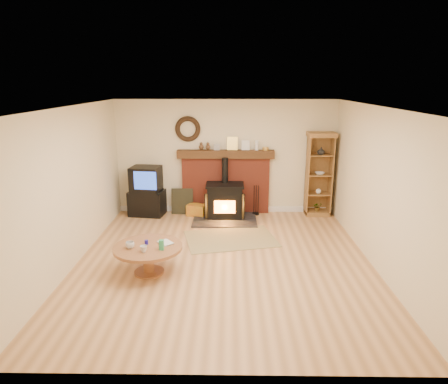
{
  "coord_description": "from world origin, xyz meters",
  "views": [
    {
      "loc": [
        0.1,
        -6.28,
        2.99
      ],
      "look_at": [
        -0.01,
        1.0,
        0.96
      ],
      "focal_mm": 32.0,
      "sensor_mm": 36.0,
      "label": 1
    }
  ],
  "objects_px": {
    "curio_cabinet": "(319,174)",
    "coffee_table": "(148,251)",
    "wood_stove": "(225,201)",
    "tv_unit": "(147,192)"
  },
  "relations": [
    {
      "from": "wood_stove",
      "to": "tv_unit",
      "type": "relative_size",
      "value": 1.24
    },
    {
      "from": "wood_stove",
      "to": "curio_cabinet",
      "type": "xyz_separation_m",
      "value": [
        2.12,
        0.28,
        0.57
      ]
    },
    {
      "from": "curio_cabinet",
      "to": "coffee_table",
      "type": "height_order",
      "value": "curio_cabinet"
    },
    {
      "from": "curio_cabinet",
      "to": "coffee_table",
      "type": "bearing_deg",
      "value": -137.85
    },
    {
      "from": "curio_cabinet",
      "to": "coffee_table",
      "type": "distance_m",
      "value": 4.51
    },
    {
      "from": "tv_unit",
      "to": "coffee_table",
      "type": "xyz_separation_m",
      "value": [
        0.6,
        -2.91,
        -0.16
      ]
    },
    {
      "from": "tv_unit",
      "to": "curio_cabinet",
      "type": "xyz_separation_m",
      "value": [
        3.92,
        0.09,
        0.41
      ]
    },
    {
      "from": "tv_unit",
      "to": "curio_cabinet",
      "type": "height_order",
      "value": "curio_cabinet"
    },
    {
      "from": "wood_stove",
      "to": "tv_unit",
      "type": "xyz_separation_m",
      "value": [
        -1.79,
        0.19,
        0.16
      ]
    },
    {
      "from": "tv_unit",
      "to": "curio_cabinet",
      "type": "distance_m",
      "value": 3.94
    }
  ]
}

